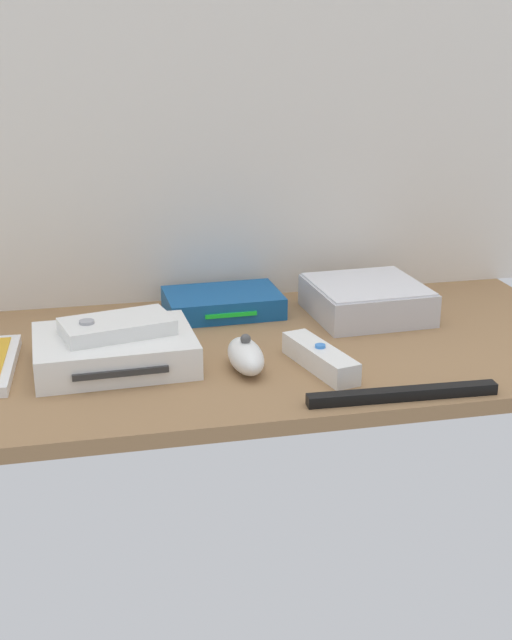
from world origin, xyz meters
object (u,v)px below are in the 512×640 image
object	(u,v)px
network_router	(223,303)
remote_nunchuk	(246,356)
sensor_bar	(403,394)
remote_classic_pad	(117,326)
remote_wand	(320,358)
game_console	(114,350)
mini_computer	(367,299)

from	to	relation	value
network_router	remote_nunchuk	bearing A→B (deg)	-94.66
sensor_bar	remote_classic_pad	bearing A→B (deg)	152.34
remote_wand	remote_classic_pad	size ratio (longest dim) A/B	0.96
network_router	sensor_bar	xyz separation A→B (cm)	(15.66, -36.99, -1.00)
game_console	remote_nunchuk	distance (cm)	17.64
network_router	remote_classic_pad	size ratio (longest dim) A/B	1.16
remote_wand	remote_nunchuk	distance (cm)	9.89
remote_nunchuk	sensor_bar	size ratio (longest dim) A/B	0.42
remote_classic_pad	game_console	bearing A→B (deg)	-149.86
remote_classic_pad	remote_nunchuk	bearing A→B (deg)	-32.45
mini_computer	remote_classic_pad	size ratio (longest dim) A/B	1.13
game_console	sensor_bar	world-z (taller)	game_console
sensor_bar	remote_nunchuk	bearing A→B (deg)	144.13
remote_classic_pad	sensor_bar	world-z (taller)	remote_classic_pad
game_console	remote_classic_pad	size ratio (longest dim) A/B	1.37
remote_wand	sensor_bar	bearing A→B (deg)	-71.96
mini_computer	remote_wand	size ratio (longest dim) A/B	1.17
mini_computer	remote_classic_pad	world-z (taller)	remote_classic_pad
remote_wand	remote_classic_pad	world-z (taller)	remote_classic_pad
game_console	network_router	world-z (taller)	game_console
game_console	remote_classic_pad	distance (cm)	3.28
mini_computer	remote_wand	xyz separation A→B (cm)	(-13.35, -19.46, -1.13)
mini_computer	network_router	bearing A→B (deg)	164.82
remote_wand	remote_classic_pad	distance (cm)	27.36
network_router	remote_wand	size ratio (longest dim) A/B	1.21
remote_classic_pad	sensor_bar	xyz separation A→B (cm)	(33.19, -18.95, -4.71)
remote_wand	sensor_bar	size ratio (longest dim) A/B	0.63
game_console	sensor_bar	size ratio (longest dim) A/B	0.90
network_router	remote_wand	world-z (taller)	same
network_router	remote_classic_pad	xyz separation A→B (cm)	(-17.53, -18.03, 3.71)
sensor_bar	network_router	bearing A→B (deg)	115.01
game_console	mini_computer	size ratio (longest dim) A/B	1.21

